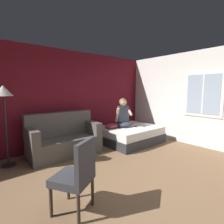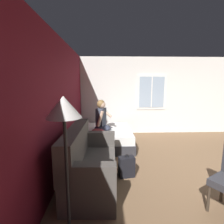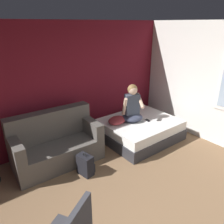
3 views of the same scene
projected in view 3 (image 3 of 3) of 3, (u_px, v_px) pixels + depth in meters
The scene contains 7 objects.
wall_back_accent at pixel (45, 90), 4.54m from camera, with size 11.18×0.16×2.70m, color maroon.
bed at pixel (140, 129), 5.31m from camera, with size 1.74×1.47×0.48m.
couch at pixel (56, 144), 4.36m from camera, with size 1.73×0.88×1.04m.
person_seated at pixel (132, 106), 5.08m from camera, with size 0.64×0.59×0.88m.
backpack at pixel (86, 165), 4.05m from camera, with size 0.28×0.33×0.46m.
throw_pillow at pixel (117, 120), 5.05m from camera, with size 0.48×0.36×0.14m, color #993338.
cell_phone at pixel (148, 120), 5.20m from camera, with size 0.07×0.14×0.01m, color black.
Camera 3 is at (-1.56, -1.34, 2.64)m, focal length 35.00 mm.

